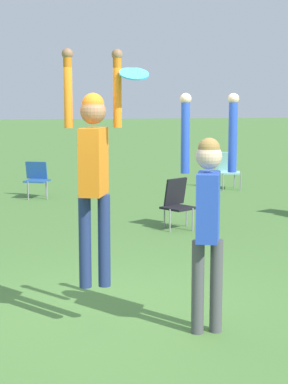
{
  "coord_description": "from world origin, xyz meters",
  "views": [
    {
      "loc": [
        -0.96,
        -6.24,
        2.23
      ],
      "look_at": [
        0.3,
        -0.12,
        1.3
      ],
      "focal_mm": 60.0,
      "sensor_mm": 36.0,
      "label": 1
    }
  ],
  "objects_px": {
    "person_jumping": "(94,162)",
    "camping_chair_2": "(177,201)",
    "camping_chair_1": "(37,177)",
    "camping_chair_3": "(228,168)",
    "person_defending": "(208,207)",
    "frisbee": "(134,74)"
  },
  "relations": [
    {
      "from": "camping_chair_2",
      "to": "camping_chair_3",
      "type": "relative_size",
      "value": 0.95
    },
    {
      "from": "frisbee",
      "to": "camping_chair_2",
      "type": "height_order",
      "value": "frisbee"
    },
    {
      "from": "person_defending",
      "to": "frisbee",
      "type": "height_order",
      "value": "frisbee"
    },
    {
      "from": "person_jumping",
      "to": "camping_chair_1",
      "type": "xyz_separation_m",
      "value": [
        -0.25,
        8.36,
        -1.15
      ]
    },
    {
      "from": "person_jumping",
      "to": "person_defending",
      "type": "height_order",
      "value": "person_jumping"
    },
    {
      "from": "camping_chair_1",
      "to": "camping_chair_3",
      "type": "height_order",
      "value": "camping_chair_3"
    },
    {
      "from": "frisbee",
      "to": "camping_chair_1",
      "type": "distance_m",
      "value": 8.73
    },
    {
      "from": "frisbee",
      "to": "camping_chair_1",
      "type": "height_order",
      "value": "frisbee"
    },
    {
      "from": "person_jumping",
      "to": "person_defending",
      "type": "distance_m",
      "value": 1.16
    },
    {
      "from": "person_jumping",
      "to": "camping_chair_3",
      "type": "distance_m",
      "value": 9.92
    },
    {
      "from": "person_jumping",
      "to": "camping_chair_1",
      "type": "relative_size",
      "value": 2.84
    },
    {
      "from": "camping_chair_1",
      "to": "camping_chair_2",
      "type": "height_order",
      "value": "camping_chair_2"
    },
    {
      "from": "person_defending",
      "to": "frisbee",
      "type": "xyz_separation_m",
      "value": [
        -0.65,
        0.25,
        1.23
      ]
    },
    {
      "from": "frisbee",
      "to": "person_defending",
      "type": "bearing_deg",
      "value": -21.26
    },
    {
      "from": "camping_chair_3",
      "to": "person_defending",
      "type": "bearing_deg",
      "value": 90.32
    },
    {
      "from": "person_jumping",
      "to": "camping_chair_2",
      "type": "relative_size",
      "value": 2.68
    },
    {
      "from": "person_jumping",
      "to": "person_defending",
      "type": "relative_size",
      "value": 1.0
    },
    {
      "from": "frisbee",
      "to": "camping_chair_3",
      "type": "relative_size",
      "value": 0.31
    },
    {
      "from": "camping_chair_1",
      "to": "camping_chair_2",
      "type": "bearing_deg",
      "value": 142.8
    },
    {
      "from": "person_defending",
      "to": "frisbee",
      "type": "relative_size",
      "value": 8.18
    },
    {
      "from": "camping_chair_3",
      "to": "person_jumping",
      "type": "bearing_deg",
      "value": 83.98
    },
    {
      "from": "frisbee",
      "to": "camping_chair_1",
      "type": "bearing_deg",
      "value": 94.13
    }
  ]
}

